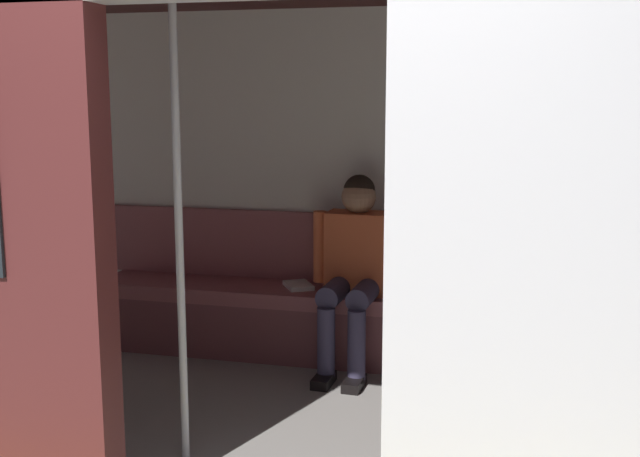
{
  "coord_description": "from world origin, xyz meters",
  "views": [
    {
      "loc": [
        -0.97,
        2.64,
        1.67
      ],
      "look_at": [
        -0.01,
        -1.13,
        1.0
      ],
      "focal_mm": 44.63,
      "sensor_mm": 36.0,
      "label": 1
    }
  ],
  "objects_px": {
    "grab_pole_far": "(396,236)",
    "book": "(298,285)",
    "bench_seat": "(354,310)",
    "train_car": "(301,126)",
    "handbag": "(434,283)",
    "person_seated": "(355,260)",
    "grab_pole_door": "(179,228)"
  },
  "relations": [
    {
      "from": "person_seated",
      "to": "grab_pole_door",
      "type": "relative_size",
      "value": 0.54
    },
    {
      "from": "person_seated",
      "to": "grab_pole_far",
      "type": "height_order",
      "value": "grab_pole_far"
    },
    {
      "from": "train_car",
      "to": "grab_pole_door",
      "type": "bearing_deg",
      "value": 55.75
    },
    {
      "from": "train_car",
      "to": "book",
      "type": "height_order",
      "value": "train_car"
    },
    {
      "from": "handbag",
      "to": "train_car",
      "type": "bearing_deg",
      "value": 59.03
    },
    {
      "from": "person_seated",
      "to": "grab_pole_far",
      "type": "relative_size",
      "value": 0.54
    },
    {
      "from": "train_car",
      "to": "grab_pole_far",
      "type": "xyz_separation_m",
      "value": [
        -0.56,
        0.53,
        -0.42
      ]
    },
    {
      "from": "handbag",
      "to": "book",
      "type": "relative_size",
      "value": 1.18
    },
    {
      "from": "bench_seat",
      "to": "person_seated",
      "type": "bearing_deg",
      "value": 106.66
    },
    {
      "from": "person_seated",
      "to": "train_car",
      "type": "bearing_deg",
      "value": 83.4
    },
    {
      "from": "book",
      "to": "train_car",
      "type": "bearing_deg",
      "value": 75.52
    },
    {
      "from": "person_seated",
      "to": "grab_pole_door",
      "type": "distance_m",
      "value": 1.56
    },
    {
      "from": "person_seated",
      "to": "grab_pole_door",
      "type": "xyz_separation_m",
      "value": [
        0.49,
        1.42,
        0.41
      ]
    },
    {
      "from": "person_seated",
      "to": "handbag",
      "type": "relative_size",
      "value": 4.52
    },
    {
      "from": "bench_seat",
      "to": "person_seated",
      "type": "relative_size",
      "value": 2.88
    },
    {
      "from": "bench_seat",
      "to": "person_seated",
      "type": "height_order",
      "value": "person_seated"
    },
    {
      "from": "bench_seat",
      "to": "book",
      "type": "height_order",
      "value": "book"
    },
    {
      "from": "bench_seat",
      "to": "book",
      "type": "distance_m",
      "value": 0.39
    },
    {
      "from": "handbag",
      "to": "grab_pole_far",
      "type": "xyz_separation_m",
      "value": [
        0.01,
        1.47,
        0.55
      ]
    },
    {
      "from": "grab_pole_door",
      "to": "bench_seat",
      "type": "bearing_deg",
      "value": -107.85
    },
    {
      "from": "book",
      "to": "grab_pole_door",
      "type": "xyz_separation_m",
      "value": [
        0.1,
        1.53,
        0.62
      ]
    },
    {
      "from": "book",
      "to": "grab_pole_far",
      "type": "bearing_deg",
      "value": 88.31
    },
    {
      "from": "grab_pole_far",
      "to": "book",
      "type": "bearing_deg",
      "value": -60.36
    },
    {
      "from": "train_car",
      "to": "person_seated",
      "type": "bearing_deg",
      "value": -96.6
    },
    {
      "from": "book",
      "to": "grab_pole_door",
      "type": "relative_size",
      "value": 0.1
    },
    {
      "from": "train_car",
      "to": "handbag",
      "type": "height_order",
      "value": "train_car"
    },
    {
      "from": "handbag",
      "to": "book",
      "type": "height_order",
      "value": "handbag"
    },
    {
      "from": "train_car",
      "to": "grab_pole_door",
      "type": "xyz_separation_m",
      "value": [
        0.39,
        0.58,
        -0.42
      ]
    },
    {
      "from": "grab_pole_door",
      "to": "book",
      "type": "bearing_deg",
      "value": -93.87
    },
    {
      "from": "person_seated",
      "to": "handbag",
      "type": "bearing_deg",
      "value": -168.71
    },
    {
      "from": "handbag",
      "to": "grab_pole_far",
      "type": "distance_m",
      "value": 1.57
    },
    {
      "from": "book",
      "to": "grab_pole_far",
      "type": "distance_m",
      "value": 1.82
    }
  ]
}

